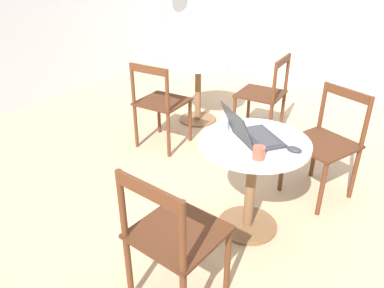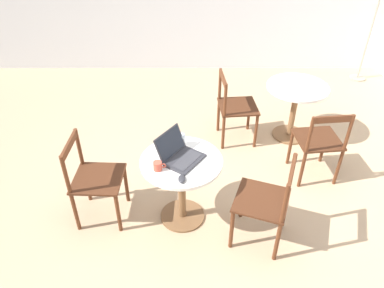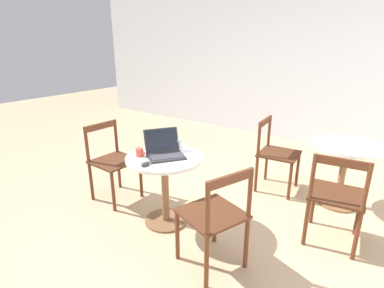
{
  "view_description": "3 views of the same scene",
  "coord_description": "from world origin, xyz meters",
  "px_view_note": "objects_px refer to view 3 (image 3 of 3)",
  "views": [
    {
      "loc": [
        -2.04,
        -1.17,
        1.81
      ],
      "look_at": [
        -0.15,
        0.22,
        0.58
      ],
      "focal_mm": 35.0,
      "sensor_mm": 36.0,
      "label": 1
    },
    {
      "loc": [
        0.03,
        -2.78,
        2.74
      ],
      "look_at": [
        0.02,
        0.17,
        0.59
      ],
      "focal_mm": 35.0,
      "sensor_mm": 36.0,
      "label": 2
    },
    {
      "loc": [
        1.68,
        -2.21,
        1.73
      ],
      "look_at": [
        -0.11,
        0.28,
        0.68
      ],
      "focal_mm": 28.0,
      "sensor_mm": 36.0,
      "label": 3
    }
  ],
  "objects_px": {
    "chair_near_right": "(215,217)",
    "chair_mid_front": "(336,197)",
    "drinking_glass": "(179,144)",
    "chair_near_left": "(112,161)",
    "cafe_table_mid": "(345,160)",
    "mug": "(140,152)",
    "mouse": "(145,164)",
    "laptop": "(165,151)",
    "cafe_table_near": "(165,173)",
    "chair_mid_left": "(275,154)"
  },
  "relations": [
    {
      "from": "chair_near_right",
      "to": "chair_mid_left",
      "type": "distance_m",
      "value": 1.6
    },
    {
      "from": "laptop",
      "to": "cafe_table_near",
      "type": "bearing_deg",
      "value": -63.72
    },
    {
      "from": "mug",
      "to": "laptop",
      "type": "bearing_deg",
      "value": 38.48
    },
    {
      "from": "mouse",
      "to": "chair_mid_front",
      "type": "bearing_deg",
      "value": 31.82
    },
    {
      "from": "chair_mid_front",
      "to": "chair_mid_left",
      "type": "bearing_deg",
      "value": 138.83
    },
    {
      "from": "cafe_table_near",
      "to": "mug",
      "type": "distance_m",
      "value": 0.31
    },
    {
      "from": "mug",
      "to": "chair_mid_left",
      "type": "bearing_deg",
      "value": 61.36
    },
    {
      "from": "mouse",
      "to": "drinking_glass",
      "type": "height_order",
      "value": "drinking_glass"
    },
    {
      "from": "chair_near_left",
      "to": "chair_mid_front",
      "type": "relative_size",
      "value": 1.0
    },
    {
      "from": "chair_mid_left",
      "to": "chair_mid_front",
      "type": "xyz_separation_m",
      "value": [
        0.82,
        -0.72,
        0.0
      ]
    },
    {
      "from": "mug",
      "to": "chair_near_left",
      "type": "bearing_deg",
      "value": 165.46
    },
    {
      "from": "cafe_table_mid",
      "to": "chair_mid_left",
      "type": "distance_m",
      "value": 0.74
    },
    {
      "from": "drinking_glass",
      "to": "mouse",
      "type": "bearing_deg",
      "value": -88.67
    },
    {
      "from": "chair_near_right",
      "to": "chair_mid_front",
      "type": "distance_m",
      "value": 1.12
    },
    {
      "from": "chair_near_right",
      "to": "laptop",
      "type": "xyz_separation_m",
      "value": [
        -0.74,
        0.28,
        0.3
      ]
    },
    {
      "from": "chair_near_right",
      "to": "chair_mid_left",
      "type": "xyz_separation_m",
      "value": [
        -0.13,
        1.59,
        0.0
      ]
    },
    {
      "from": "laptop",
      "to": "mouse",
      "type": "relative_size",
      "value": 4.59
    },
    {
      "from": "cafe_table_near",
      "to": "chair_near_left",
      "type": "relative_size",
      "value": 0.84
    },
    {
      "from": "chair_near_right",
      "to": "chair_mid_left",
      "type": "height_order",
      "value": "same"
    },
    {
      "from": "laptop",
      "to": "chair_mid_front",
      "type": "bearing_deg",
      "value": 22.54
    },
    {
      "from": "chair_near_right",
      "to": "laptop",
      "type": "bearing_deg",
      "value": 159.31
    },
    {
      "from": "cafe_table_near",
      "to": "laptop",
      "type": "distance_m",
      "value": 0.22
    },
    {
      "from": "chair_mid_front",
      "to": "chair_near_left",
      "type": "bearing_deg",
      "value": -165.45
    },
    {
      "from": "cafe_table_near",
      "to": "cafe_table_mid",
      "type": "height_order",
      "value": "same"
    },
    {
      "from": "chair_near_left",
      "to": "laptop",
      "type": "xyz_separation_m",
      "value": [
        0.8,
        -0.01,
        0.3
      ]
    },
    {
      "from": "cafe_table_mid",
      "to": "chair_mid_front",
      "type": "relative_size",
      "value": 0.84
    },
    {
      "from": "mouse",
      "to": "chair_near_left",
      "type": "bearing_deg",
      "value": 160.19
    },
    {
      "from": "cafe_table_mid",
      "to": "mug",
      "type": "distance_m",
      "value": 2.17
    },
    {
      "from": "mouse",
      "to": "drinking_glass",
      "type": "xyz_separation_m",
      "value": [
        -0.01,
        0.49,
        0.04
      ]
    },
    {
      "from": "cafe_table_near",
      "to": "chair_mid_left",
      "type": "xyz_separation_m",
      "value": [
        0.6,
        1.33,
        -0.08
      ]
    },
    {
      "from": "chair_mid_front",
      "to": "laptop",
      "type": "bearing_deg",
      "value": -157.46
    },
    {
      "from": "cafe_table_near",
      "to": "chair_mid_left",
      "type": "bearing_deg",
      "value": 65.61
    },
    {
      "from": "drinking_glass",
      "to": "chair_near_left",
      "type": "bearing_deg",
      "value": -166.26
    },
    {
      "from": "chair_near_right",
      "to": "mug",
      "type": "relative_size",
      "value": 7.97
    },
    {
      "from": "cafe_table_mid",
      "to": "mug",
      "type": "xyz_separation_m",
      "value": [
        -1.53,
        -1.53,
        0.21
      ]
    },
    {
      "from": "chair_near_left",
      "to": "laptop",
      "type": "bearing_deg",
      "value": -1.04
    },
    {
      "from": "cafe_table_near",
      "to": "chair_near_left",
      "type": "height_order",
      "value": "chair_near_left"
    },
    {
      "from": "chair_near_left",
      "to": "chair_mid_front",
      "type": "height_order",
      "value": "same"
    },
    {
      "from": "mouse",
      "to": "mug",
      "type": "relative_size",
      "value": 0.91
    },
    {
      "from": "chair_mid_front",
      "to": "mouse",
      "type": "xyz_separation_m",
      "value": [
        -1.41,
        -0.88,
        0.27
      ]
    },
    {
      "from": "chair_mid_left",
      "to": "drinking_glass",
      "type": "bearing_deg",
      "value": -118.78
    },
    {
      "from": "chair_mid_left",
      "to": "chair_mid_front",
      "type": "distance_m",
      "value": 1.09
    },
    {
      "from": "chair_near_right",
      "to": "chair_mid_front",
      "type": "bearing_deg",
      "value": 51.65
    },
    {
      "from": "cafe_table_mid",
      "to": "mug",
      "type": "relative_size",
      "value": 6.67
    },
    {
      "from": "cafe_table_mid",
      "to": "mug",
      "type": "bearing_deg",
      "value": -135.17
    },
    {
      "from": "cafe_table_near",
      "to": "laptop",
      "type": "relative_size",
      "value": 1.59
    },
    {
      "from": "laptop",
      "to": "chair_mid_left",
      "type": "bearing_deg",
      "value": 64.97
    },
    {
      "from": "mouse",
      "to": "chair_near_right",
      "type": "bearing_deg",
      "value": 0.15
    },
    {
      "from": "drinking_glass",
      "to": "laptop",
      "type": "bearing_deg",
      "value": -92.33
    },
    {
      "from": "cafe_table_near",
      "to": "chair_mid_left",
      "type": "height_order",
      "value": "chair_mid_left"
    }
  ]
}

